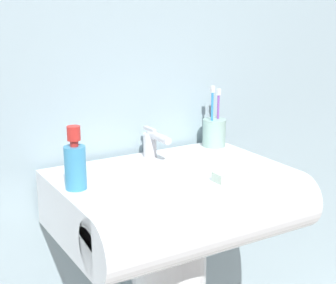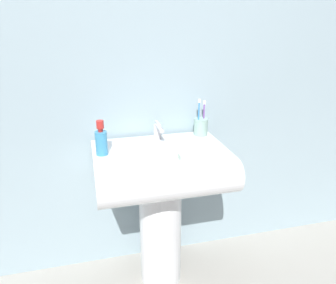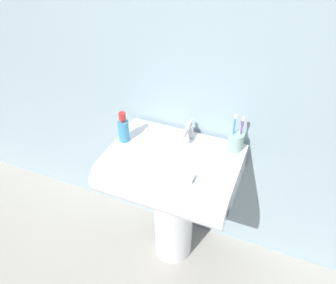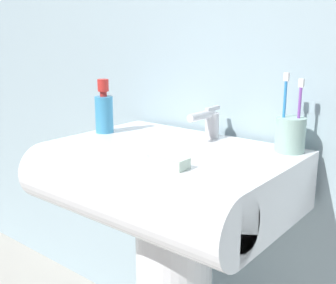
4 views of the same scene
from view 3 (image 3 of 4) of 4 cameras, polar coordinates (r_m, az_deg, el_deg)
The scene contains 8 objects.
ground_plane at distance 2.06m, azimuth 0.90°, elevation -17.96°, with size 6.00×6.00×0.00m, color #ADA89E.
wall_back at distance 1.47m, azimuth 4.93°, elevation 17.56°, with size 5.00×0.05×2.40m, color #9EB7C1.
sink_pedestal at distance 1.83m, azimuth 0.99°, elevation -12.75°, with size 0.21×0.21×0.59m, color white.
sink_basin at distance 1.52m, azimuth 0.39°, elevation -5.33°, with size 0.61×0.46×0.15m.
faucet at distance 1.57m, azimuth 3.57°, elevation 1.94°, with size 0.04×0.13×0.09m.
toothbrush_cup at distance 1.54m, azimuth 11.74°, elevation 0.21°, with size 0.07×0.07×0.19m.
soap_bottle at distance 1.56m, azimuth -7.82°, elevation 2.12°, with size 0.05×0.05×0.16m.
bar_soap at distance 1.38m, azimuth 2.72°, elevation -6.05°, with size 0.09×0.04×0.02m, color silver.
Camera 3 is at (0.41, -1.08, 1.71)m, focal length 35.00 mm.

